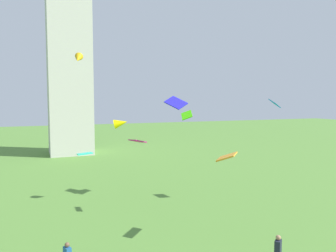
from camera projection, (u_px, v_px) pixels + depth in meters
The scene contains 10 objects.
monument_obelisk at pixel (68, 12), 51.55m from camera, with size 6.66×6.66×45.82m.
person_1 at pixel (278, 250), 16.43m from camera, with size 0.55×0.51×1.85m.
kite_flying_0 at pixel (85, 154), 14.58m from camera, with size 0.67×0.94×0.20m.
kite_flying_1 at pixel (121, 123), 27.01m from camera, with size 1.44×1.19×0.99m.
kite_flying_2 at pixel (187, 115), 23.41m from camera, with size 1.01×1.33×0.75m.
kite_flying_3 at pixel (227, 157), 19.54m from camera, with size 1.86×1.90×0.47m.
kite_flying_4 at pixel (138, 141), 29.31m from camera, with size 1.73×1.52×0.46m.
kite_flying_5 at pixel (176, 103), 28.21m from camera, with size 1.86×1.83×1.23m.
kite_flying_6 at pixel (78, 59), 28.68m from camera, with size 1.09×1.43×1.15m.
kite_flying_7 at pixel (275, 103), 26.77m from camera, with size 0.78×1.07×0.79m.
Camera 1 is at (-10.23, -0.99, 8.64)m, focal length 34.51 mm.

